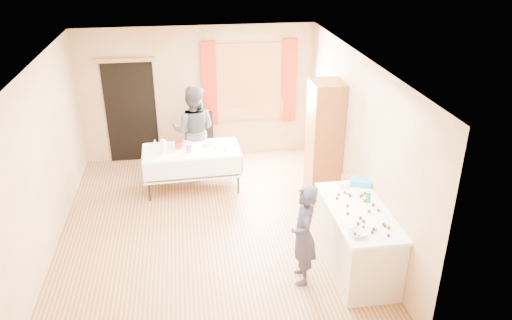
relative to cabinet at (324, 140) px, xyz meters
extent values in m
cube|color=#9E7047|center=(-1.99, -0.81, -1.02)|extent=(4.50, 5.50, 0.02)
cube|color=white|center=(-1.99, -0.81, 1.60)|extent=(4.50, 5.50, 0.02)
cube|color=tan|center=(-1.99, 1.95, 0.29)|extent=(4.50, 0.02, 2.60)
cube|color=tan|center=(-1.99, -3.57, 0.29)|extent=(4.50, 0.02, 2.60)
cube|color=tan|center=(-4.25, -0.81, 0.29)|extent=(0.02, 5.50, 2.60)
cube|color=tan|center=(0.27, -0.81, 0.29)|extent=(0.02, 5.50, 2.60)
cube|color=olive|center=(-0.99, 1.91, 0.49)|extent=(1.32, 0.06, 1.52)
cube|color=white|center=(-0.99, 1.89, 0.49)|extent=(1.20, 0.02, 1.40)
cube|color=#A92715|center=(-1.77, 1.86, 0.49)|extent=(0.28, 0.06, 1.65)
cube|color=#A92715|center=(-0.21, 1.86, 0.49)|extent=(0.28, 0.06, 1.65)
cube|color=black|center=(-3.29, 1.92, -0.01)|extent=(0.95, 0.04, 2.00)
cube|color=olive|center=(-3.29, 1.89, 1.01)|extent=(1.05, 0.06, 0.08)
cube|color=brown|center=(0.00, 0.00, 0.00)|extent=(0.50, 0.60, 2.01)
cube|color=beige|center=(-0.10, -2.10, -0.58)|extent=(0.71, 1.56, 0.86)
cube|color=white|center=(-0.10, -2.10, -0.12)|extent=(0.77, 1.63, 0.04)
cube|color=white|center=(-2.20, 0.55, -0.28)|extent=(1.66, 0.88, 0.04)
cube|color=black|center=(-1.98, 1.45, -0.54)|extent=(0.48, 0.48, 0.06)
cube|color=black|center=(-1.96, 1.65, -0.26)|extent=(0.44, 0.09, 0.62)
imported|color=#23233A|center=(-0.87, -2.24, -0.31)|extent=(0.58, 0.45, 1.38)
imported|color=black|center=(-2.12, 1.17, -0.16)|extent=(1.07, 0.96, 1.68)
cylinder|color=#0A8B28|center=(0.07, -1.92, -0.03)|extent=(0.09, 0.09, 0.12)
imported|color=white|center=(-0.33, -2.67, -0.07)|extent=(0.28, 0.28, 0.05)
cube|color=white|center=(-0.13, -1.49, -0.06)|extent=(0.16, 0.12, 0.08)
cube|color=#2096E6|center=(0.14, -1.44, -0.06)|extent=(0.35, 0.30, 0.08)
cylinder|color=silver|center=(-2.66, 0.45, -0.15)|extent=(0.13, 0.13, 0.22)
imported|color=red|center=(-2.40, 0.62, -0.19)|extent=(0.27, 0.27, 0.13)
imported|color=red|center=(-2.24, 0.42, -0.20)|extent=(0.20, 0.20, 0.11)
imported|color=white|center=(-1.90, 0.69, -0.23)|extent=(0.26, 0.26, 0.06)
cube|color=white|center=(-1.70, 0.46, -0.25)|extent=(0.31, 0.24, 0.02)
imported|color=white|center=(-2.81, 0.68, -0.18)|extent=(0.08, 0.08, 0.16)
sphere|color=#3F2314|center=(-0.08, -2.60, -0.07)|extent=(0.04, 0.04, 0.04)
sphere|color=black|center=(-0.30, -2.20, -0.07)|extent=(0.04, 0.04, 0.04)
sphere|color=black|center=(0.05, -2.51, -0.07)|extent=(0.04, 0.04, 0.04)
sphere|color=black|center=(-0.24, -2.01, -0.07)|extent=(0.04, 0.04, 0.04)
sphere|color=black|center=(-0.17, -1.66, -0.07)|extent=(0.04, 0.04, 0.04)
sphere|color=black|center=(0.02, -2.75, -0.07)|extent=(0.04, 0.04, 0.04)
sphere|color=#3F2314|center=(0.02, -1.92, -0.07)|extent=(0.04, 0.04, 0.04)
sphere|color=black|center=(-0.12, -1.77, -0.07)|extent=(0.04, 0.04, 0.04)
sphere|color=black|center=(-0.16, -2.40, -0.07)|extent=(0.04, 0.04, 0.04)
sphere|color=black|center=(0.10, -2.04, -0.07)|extent=(0.04, 0.04, 0.04)
sphere|color=black|center=(0.06, -2.54, -0.07)|extent=(0.04, 0.04, 0.04)
sphere|color=black|center=(-0.14, -2.65, -0.07)|extent=(0.04, 0.04, 0.04)
sphere|color=#3F2314|center=(0.06, -1.75, -0.07)|extent=(0.04, 0.04, 0.04)
sphere|color=black|center=(-0.36, -2.66, -0.07)|extent=(0.04, 0.04, 0.04)
sphere|color=black|center=(-0.27, -1.70, -0.07)|extent=(0.04, 0.04, 0.04)
sphere|color=black|center=(-0.01, -2.18, -0.07)|extent=(0.04, 0.04, 0.04)
sphere|color=black|center=(-0.33, -2.72, -0.07)|extent=(0.04, 0.04, 0.04)
sphere|color=black|center=(0.02, -1.79, -0.07)|extent=(0.04, 0.04, 0.04)
sphere|color=#3F2314|center=(-0.28, -2.53, -0.07)|extent=(0.04, 0.04, 0.04)
sphere|color=black|center=(-0.10, -2.59, -0.07)|extent=(0.04, 0.04, 0.04)
sphere|color=black|center=(-0.21, -2.53, -0.07)|extent=(0.04, 0.04, 0.04)
sphere|color=black|center=(0.12, -2.18, -0.07)|extent=(0.04, 0.04, 0.04)
sphere|color=black|center=(-0.25, -2.45, -0.07)|extent=(0.04, 0.04, 0.04)
sphere|color=black|center=(-0.17, -2.32, -0.07)|extent=(0.04, 0.04, 0.04)
sphere|color=#3F2314|center=(-0.12, -1.71, -0.07)|extent=(0.04, 0.04, 0.04)
sphere|color=black|center=(0.09, -2.59, -0.07)|extent=(0.04, 0.04, 0.04)
sphere|color=black|center=(0.10, -1.71, -0.07)|extent=(0.04, 0.04, 0.04)
sphere|color=black|center=(-0.32, -1.80, -0.07)|extent=(0.04, 0.04, 0.04)
camera|label=1|loc=(-2.26, -7.41, 3.22)|focal=35.00mm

